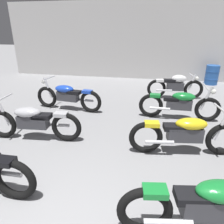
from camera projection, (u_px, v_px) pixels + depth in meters
back_wall at (138, 41)px, 10.04m from camera, size 13.27×0.24×3.60m
motorcycle_left_row_1 at (33, 121)px, 4.60m from camera, size 2.17×0.68×0.97m
motorcycle_left_row_2 at (67, 96)px, 6.35m from camera, size 2.17×0.68×0.97m
motorcycle_right_row_0 at (212, 205)px, 2.40m from camera, size 2.16×0.73×0.97m
motorcycle_right_row_1 at (185, 133)px, 4.06m from camera, size 2.16×0.71×0.97m
motorcycle_right_row_2 at (179, 103)px, 5.67m from camera, size 2.17×0.68×0.97m
motorcycle_right_row_3 at (176, 86)px, 7.42m from camera, size 1.97×0.54×0.88m
oil_drum at (212, 75)px, 9.34m from camera, size 0.59×0.59×0.85m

